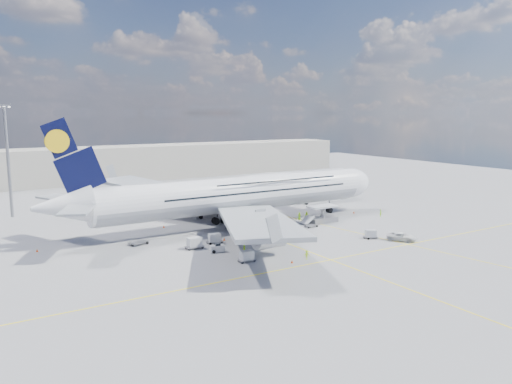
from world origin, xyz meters
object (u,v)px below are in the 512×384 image
crew_wing (244,249)px  cone_wing_left_inner (164,227)px  dolly_row_a (215,238)px  dolly_nose_near (311,226)px  catering_truck_outer (119,206)px  cone_nose (354,212)px  dolly_back (139,242)px  baggage_tug (217,248)px  dolly_nose_far (371,234)px  crew_loader (307,216)px  dolly_row_c (194,243)px  cone_tail (37,250)px  crew_nose (381,213)px  airliner (240,193)px  crew_van (299,216)px  cargo_loader (322,217)px  dolly_row_b (247,256)px  service_van (402,237)px  light_mast (8,160)px  catering_truck_inner (209,210)px  cone_wing_right_inner (224,239)px  cone_wing_left_outer (111,211)px  crew_tug (307,255)px  jet_bridge (317,178)px  cone_wing_right_outer (292,262)px

crew_wing → cone_wing_left_inner: (-4.26, 25.78, -0.58)m
dolly_row_a → dolly_nose_near: bearing=11.3°
catering_truck_outer → cone_nose: 55.74m
dolly_back → baggage_tug: 15.49m
dolly_nose_far → catering_truck_outer: catering_truck_outer is taller
crew_loader → crew_wing: bearing=-89.4°
dolly_row_c → cone_tail: dolly_row_c is taller
dolly_back → crew_nose: size_ratio=2.26×
airliner → crew_van: size_ratio=46.22×
cargo_loader → baggage_tug: 31.69m
dolly_row_b → baggage_tug: bearing=102.6°
service_van → cone_wing_left_inner: (-33.77, 33.64, -0.50)m
airliner → light_mast: 53.72m
dolly_back → crew_wing: size_ratio=2.26×
baggage_tug → dolly_back: bearing=140.6°
cargo_loader → crew_loader: 4.06m
dolly_row_c → crew_van: (30.13, 9.50, -0.23)m
dolly_nose_far → crew_nose: size_ratio=1.75×
crew_wing → cone_wing_left_inner: bearing=24.1°
cargo_loader → dolly_row_a: size_ratio=2.78×
dolly_nose_far → crew_van: bearing=120.3°
cargo_loader → catering_truck_inner: size_ratio=1.25×
cone_wing_right_inner → crew_nose: bearing=0.4°
airliner → crew_nose: airliner is taller
service_van → cone_wing_left_outer: bearing=86.7°
baggage_tug → crew_loader: size_ratio=1.45×
crew_tug → cone_wing_left_outer: bearing=123.7°
crew_nose → crew_van: crew_van is taller
crew_loader → crew_van: 1.73m
crew_loader → cone_tail: crew_loader is taller
catering_truck_outer → cone_tail: bearing=-103.5°
crew_van → cone_wing_left_outer: size_ratio=3.13×
dolly_nose_near → crew_nose: 20.30m
cargo_loader → crew_van: cargo_loader is taller
cone_wing_left_inner → jet_bridge: bearing=6.2°
dolly_row_c → dolly_nose_far: bearing=-20.6°
dolly_row_b → crew_loader: bearing=38.3°
dolly_row_b → cone_wing_right_outer: 7.30m
dolly_back → crew_tug: bearing=-70.7°
airliner → cone_wing_left_inner: size_ratio=144.69×
airliner → cone_wing_left_inner: (-14.78, 6.10, -6.60)m
catering_truck_outer → crew_nose: size_ratio=4.56×
light_mast → cone_wing_right_inner: bearing=-55.2°
baggage_tug → service_van: (32.81, -11.41, 0.08)m
catering_truck_outer → crew_wing: catering_truck_outer is taller
cargo_loader → cone_tail: (-56.68, 7.47, -0.99)m
cone_wing_right_outer → crew_van: bearing=51.2°
crew_loader → dolly_nose_near: bearing=-62.2°
airliner → dolly_back: (-23.63, -4.14, -6.48)m
jet_bridge → cone_nose: 15.89m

